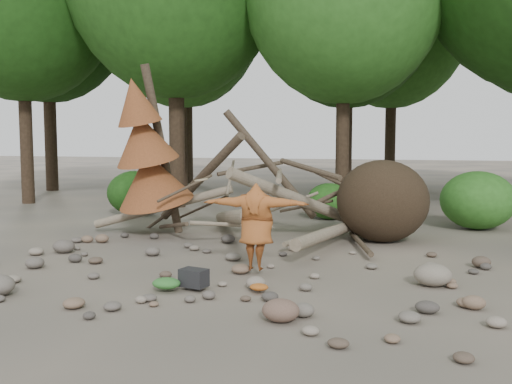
# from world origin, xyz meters

# --- Properties ---
(ground) EXTENTS (120.00, 120.00, 0.00)m
(ground) POSITION_xyz_m (0.00, 0.00, 0.00)
(ground) COLOR #514C44
(ground) RESTS_ON ground
(deadfall_pile) EXTENTS (8.55, 5.24, 3.30)m
(deadfall_pile) POSITION_xyz_m (2.02, 4.24, 0.95)
(deadfall_pile) COLOR #332619
(deadfall_pile) RESTS_ON ground
(dead_conifer) EXTENTS (2.06, 2.16, 4.35)m
(dead_conifer) POSITION_xyz_m (-3.12, 3.37, 2.11)
(dead_conifer) COLOR #4C3F30
(dead_conifer) RESTS_ON ground
(bush_left) EXTENTS (1.80, 1.80, 1.44)m
(bush_left) POSITION_xyz_m (-5.50, 7.20, 0.72)
(bush_left) COLOR #1E4D14
(bush_left) RESTS_ON ground
(bush_mid) EXTENTS (1.40, 1.40, 1.12)m
(bush_mid) POSITION_xyz_m (0.80, 7.80, 0.56)
(bush_mid) COLOR #28621C
(bush_mid) RESTS_ON ground
(bush_right) EXTENTS (2.00, 2.00, 1.60)m
(bush_right) POSITION_xyz_m (5.00, 7.00, 0.80)
(bush_right) COLOR #327424
(bush_right) RESTS_ON ground
(frisbee_thrower) EXTENTS (1.98, 1.01, 1.72)m
(frisbee_thrower) POSITION_xyz_m (0.58, 0.32, 0.88)
(frisbee_thrower) COLOR #9A5022
(frisbee_thrower) RESTS_ON ground
(backpack) EXTENTS (0.49, 0.38, 0.29)m
(backpack) POSITION_xyz_m (-0.10, -1.03, 0.15)
(backpack) COLOR black
(backpack) RESTS_ON ground
(cloth_green) EXTENTS (0.47, 0.39, 0.18)m
(cloth_green) POSITION_xyz_m (-0.49, -1.25, 0.09)
(cloth_green) COLOR #2F6D2B
(cloth_green) RESTS_ON ground
(cloth_orange) EXTENTS (0.31, 0.25, 0.11)m
(cloth_orange) POSITION_xyz_m (0.99, -0.95, 0.06)
(cloth_orange) COLOR #9F511B
(cloth_orange) RESTS_ON ground
(boulder_front_right) EXTENTS (0.52, 0.47, 0.31)m
(boulder_front_right) POSITION_xyz_m (1.65, -2.22, 0.16)
(boulder_front_right) COLOR brown
(boulder_front_right) RESTS_ON ground
(boulder_mid_right) EXTENTS (0.63, 0.57, 0.38)m
(boulder_mid_right) POSITION_xyz_m (3.69, 0.31, 0.19)
(boulder_mid_right) COLOR gray
(boulder_mid_right) RESTS_ON ground
(boulder_mid_left) EXTENTS (0.48, 0.43, 0.29)m
(boulder_mid_left) POSITION_xyz_m (-3.98, 1.04, 0.14)
(boulder_mid_left) COLOR #5E564F
(boulder_mid_left) RESTS_ON ground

